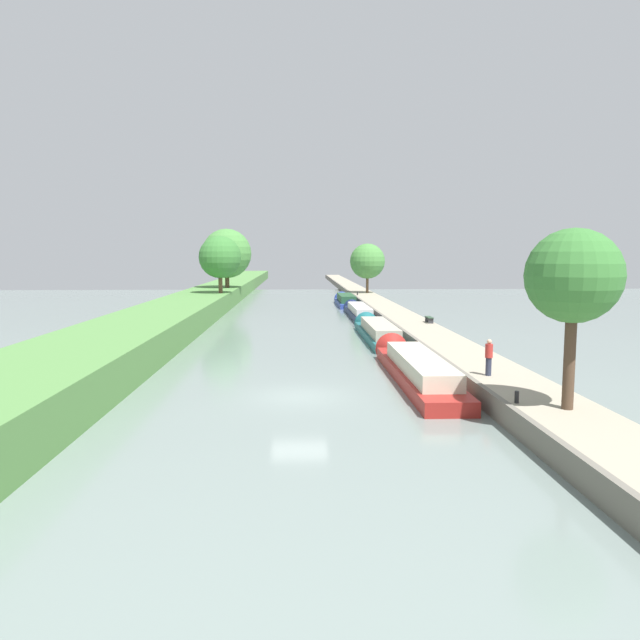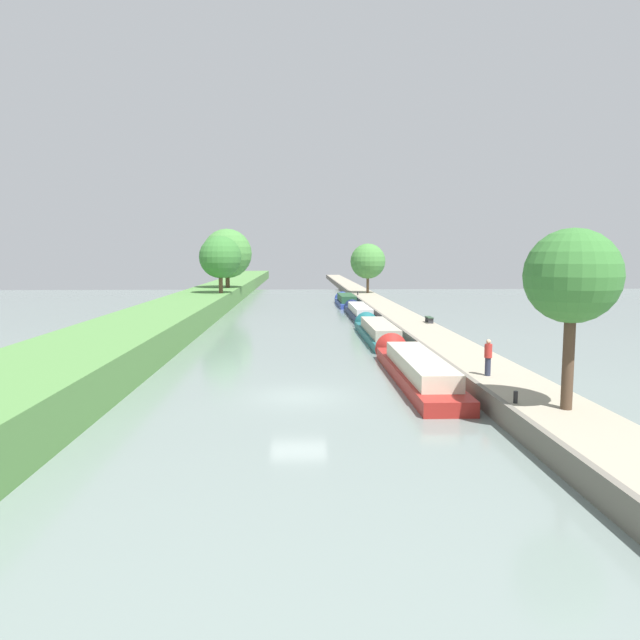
# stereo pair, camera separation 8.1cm
# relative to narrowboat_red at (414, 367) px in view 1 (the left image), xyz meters

# --- Properties ---
(ground_plane) EXTENTS (160.00, 160.00, 0.00)m
(ground_plane) POSITION_rel_narrowboat_red_xyz_m (-5.89, -3.84, -0.56)
(ground_plane) COLOR slate
(left_grassy_bank) EXTENTS (6.24, 260.00, 1.95)m
(left_grassy_bank) POSITION_rel_narrowboat_red_xyz_m (-16.68, -3.84, 0.42)
(left_grassy_bank) COLOR #518442
(left_grassy_bank) RESTS_ON ground_plane
(right_towpath) EXTENTS (3.24, 260.00, 0.86)m
(right_towpath) POSITION_rel_narrowboat_red_xyz_m (3.41, -3.84, -0.13)
(right_towpath) COLOR #9E937F
(right_towpath) RESTS_ON ground_plane
(stone_quay) EXTENTS (0.25, 260.00, 0.91)m
(stone_quay) POSITION_rel_narrowboat_red_xyz_m (1.66, -3.84, -0.10)
(stone_quay) COLOR #6B665B
(stone_quay) RESTS_ON ground_plane
(narrowboat_red) EXTENTS (2.19, 14.82, 2.12)m
(narrowboat_red) POSITION_rel_narrowboat_red_xyz_m (0.00, 0.00, 0.00)
(narrowboat_red) COLOR maroon
(narrowboat_red) RESTS_ON ground_plane
(narrowboat_teal) EXTENTS (2.16, 14.23, 2.05)m
(narrowboat_teal) POSITION_rel_narrowboat_red_xyz_m (0.05, 14.54, -0.04)
(narrowboat_teal) COLOR #195B60
(narrowboat_teal) RESTS_ON ground_plane
(narrowboat_navy) EXTENTS (1.89, 14.71, 1.85)m
(narrowboat_navy) POSITION_rel_narrowboat_red_xyz_m (0.26, 30.12, -0.06)
(narrowboat_navy) COLOR #141E42
(narrowboat_navy) RESTS_ON ground_plane
(narrowboat_blue) EXTENTS (2.15, 12.25, 2.13)m
(narrowboat_blue) POSITION_rel_narrowboat_red_xyz_m (0.06, 43.76, -0.02)
(narrowboat_blue) COLOR #283D93
(narrowboat_blue) RESTS_ON ground_plane
(tree_rightbank_near) EXTENTS (3.30, 3.30, 6.36)m
(tree_rightbank_near) POSITION_rel_narrowboat_red_xyz_m (3.57, -9.54, 4.97)
(tree_rightbank_near) COLOR #4C3828
(tree_rightbank_near) RESTS_ON right_towpath
(tree_rightbank_midnear) EXTENTS (4.92, 4.92, 6.92)m
(tree_rightbank_midnear) POSITION_rel_narrowboat_red_xyz_m (3.93, 53.17, 4.76)
(tree_rightbank_midnear) COLOR brown
(tree_rightbank_midnear) RESTS_ON right_towpath
(tree_leftbank_downstream) EXTENTS (4.72, 4.72, 6.40)m
(tree_leftbank_downstream) POSITION_rel_narrowboat_red_xyz_m (-14.55, 36.93, 5.42)
(tree_leftbank_downstream) COLOR brown
(tree_leftbank_downstream) RESTS_ON left_grassy_bank
(tree_leftbank_upstream) EXTENTS (6.39, 6.39, 7.64)m
(tree_leftbank_upstream) POSITION_rel_narrowboat_red_xyz_m (-15.09, 47.93, 5.82)
(tree_leftbank_upstream) COLOR brown
(tree_leftbank_upstream) RESTS_ON left_grassy_bank
(person_walking) EXTENTS (0.34, 0.34, 1.66)m
(person_walking) POSITION_rel_narrowboat_red_xyz_m (2.64, -3.72, 1.18)
(person_walking) COLOR #282D42
(person_walking) RESTS_ON right_towpath
(mooring_bollard_near) EXTENTS (0.16, 0.16, 0.45)m
(mooring_bollard_near) POSITION_rel_narrowboat_red_xyz_m (2.09, -8.64, 0.53)
(mooring_bollard_near) COLOR black
(mooring_bollard_near) RESTS_ON right_towpath
(mooring_bollard_far) EXTENTS (0.16, 0.16, 0.45)m
(mooring_bollard_far) POSITION_rel_narrowboat_red_xyz_m (2.09, 48.74, 0.53)
(mooring_bollard_far) COLOR black
(mooring_bollard_far) RESTS_ON right_towpath
(park_bench) EXTENTS (0.44, 1.50, 0.47)m
(park_bench) POSITION_rel_narrowboat_red_xyz_m (4.58, 16.85, 0.65)
(park_bench) COLOR #333338
(park_bench) RESTS_ON right_towpath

